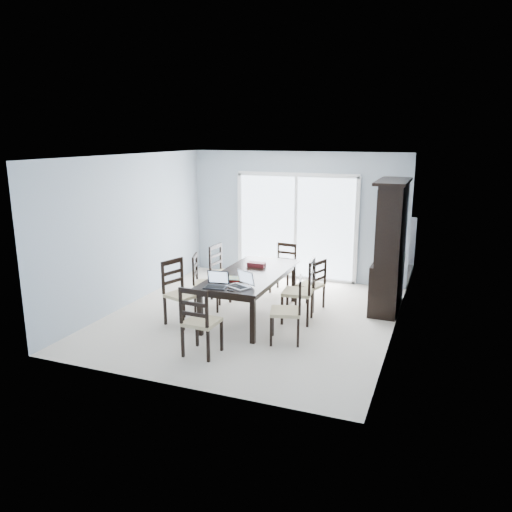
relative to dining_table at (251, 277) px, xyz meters
The scene contains 24 objects.
floor 0.67m from the dining_table, ahead, with size 5.00×5.00×0.00m, color beige.
ceiling 1.93m from the dining_table, ahead, with size 5.00×5.00×0.00m, color white.
back_wall 2.58m from the dining_table, 90.00° to the left, with size 4.50×0.02×2.60m, color #97A6B4.
wall_left 2.34m from the dining_table, behind, with size 0.02×5.00×2.60m, color #97A6B4.
wall_right 2.34m from the dining_table, ahead, with size 0.02×5.00×2.60m, color #97A6B4.
balcony 3.57m from the dining_table, 90.00° to the left, with size 4.50×2.00×0.10m, color gray.
railing 4.50m from the dining_table, 90.00° to the left, with size 4.50×0.06×1.10m, color #99999E.
dining_table is the anchor object (origin of this frame).
china_hutch 2.41m from the dining_table, 31.71° to the left, with size 0.50×1.38×2.20m.
sliding_door 2.51m from the dining_table, 90.00° to the left, with size 2.52×0.05×2.18m.
chair_left_near 1.18m from the dining_table, 146.04° to the right, with size 0.56×0.56×1.18m.
chair_left_mid 0.93m from the dining_table, behind, with size 0.54×0.53×1.10m.
chair_left_far 1.16m from the dining_table, 140.23° to the left, with size 0.47×0.46×1.13m.
chair_right_near 1.19m from the dining_table, 38.85° to the right, with size 0.53×0.52×1.12m.
chair_right_mid 0.87m from the dining_table, ahead, with size 0.51×0.49×1.20m.
chair_right_far 1.14m from the dining_table, 39.71° to the left, with size 0.49×0.48×1.01m.
chair_end_near 1.68m from the dining_table, 93.10° to the right, with size 0.44×0.45×1.14m.
chair_end_far 1.57m from the dining_table, 87.67° to the left, with size 0.43×0.44×1.05m.
laptop_dark 0.97m from the dining_table, 100.99° to the right, with size 0.36×0.27×0.23m.
laptop_silver 0.83m from the dining_table, 81.32° to the right, with size 0.41×0.37×0.23m.
book_stack 0.54m from the dining_table, 101.19° to the right, with size 0.30×0.25×0.04m.
cell_phone 1.01m from the dining_table, 85.40° to the right, with size 0.10×0.04×0.01m, color black.
game_box 0.40m from the dining_table, 98.57° to the left, with size 0.30×0.15×0.07m, color #4E0F1B.
hot_tub 3.42m from the dining_table, 100.89° to the left, with size 1.68×1.50×0.86m.
Camera 1 is at (2.87, -7.20, 2.91)m, focal length 35.00 mm.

